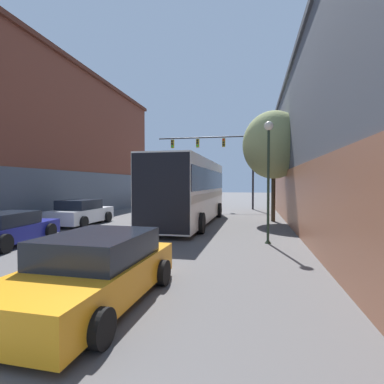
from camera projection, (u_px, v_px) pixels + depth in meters
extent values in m
cube|color=silver|center=(157.00, 224.00, 17.39)|extent=(0.14, 42.84, 0.01)
cube|color=brown|center=(6.00, 140.00, 20.77)|extent=(9.75, 28.12, 10.76)
cube|color=#4C515B|center=(69.00, 195.00, 19.91)|extent=(0.24, 27.56, 3.20)
cube|color=#542A1E|center=(5.00, 64.00, 20.63)|extent=(10.14, 28.40, 0.30)
cube|color=#4C515B|center=(371.00, 135.00, 13.50)|extent=(6.28, 27.02, 9.07)
cube|color=#A86647|center=(298.00, 200.00, 14.20)|extent=(0.24, 26.47, 3.17)
cube|color=#393D44|center=(372.00, 37.00, 13.38)|extent=(6.53, 27.29, 0.30)
cube|color=silver|center=(190.00, 190.00, 17.66)|extent=(2.64, 11.25, 3.47)
cube|color=black|center=(190.00, 180.00, 17.64)|extent=(2.69, 11.02, 1.11)
cube|color=beige|center=(190.00, 195.00, 17.67)|extent=(2.68, 11.14, 0.35)
cube|color=black|center=(160.00, 193.00, 12.19)|extent=(2.48, 0.08, 3.33)
cylinder|color=black|center=(183.00, 210.00, 21.37)|extent=(0.31, 1.00, 1.00)
cylinder|color=black|center=(219.00, 210.00, 20.83)|extent=(0.31, 1.00, 1.00)
cylinder|color=black|center=(149.00, 222.00, 14.57)|extent=(0.31, 1.00, 1.00)
cylinder|color=black|center=(201.00, 223.00, 14.03)|extent=(0.31, 1.00, 1.00)
cube|color=orange|center=(92.00, 279.00, 5.81)|extent=(2.03, 4.46, 0.66)
cube|color=black|center=(99.00, 246.00, 6.05)|extent=(1.81, 2.34, 0.52)
cylinder|color=black|center=(87.00, 267.00, 7.37)|extent=(0.24, 0.59, 0.59)
cylinder|color=black|center=(163.00, 273.00, 6.91)|extent=(0.24, 0.59, 0.59)
cylinder|color=black|center=(100.00, 328.00, 4.26)|extent=(0.24, 0.59, 0.59)
cube|color=navy|center=(7.00, 232.00, 11.49)|extent=(2.24, 4.49, 0.59)
cube|color=black|center=(3.00, 219.00, 11.26)|extent=(1.89, 2.40, 0.50)
cylinder|color=black|center=(9.00, 230.00, 12.93)|extent=(0.28, 0.68, 0.66)
cylinder|color=black|center=(50.00, 231.00, 12.73)|extent=(0.28, 0.68, 0.66)
cylinder|color=black|center=(5.00, 244.00, 10.07)|extent=(0.28, 0.68, 0.66)
cube|color=silver|center=(82.00, 215.00, 17.20)|extent=(1.91, 4.22, 0.73)
cube|color=black|center=(79.00, 204.00, 16.97)|extent=(1.73, 2.21, 0.53)
cylinder|color=black|center=(80.00, 216.00, 18.68)|extent=(0.23, 0.65, 0.64)
cylinder|color=black|center=(108.00, 217.00, 18.26)|extent=(0.23, 0.65, 0.64)
cylinder|color=black|center=(52.00, 221.00, 16.14)|extent=(0.23, 0.65, 0.64)
cylinder|color=black|center=(84.00, 222.00, 15.73)|extent=(0.23, 0.65, 0.64)
cube|color=slate|center=(161.00, 201.00, 32.26)|extent=(2.17, 4.33, 0.65)
cube|color=black|center=(160.00, 196.00, 32.05)|extent=(1.82, 2.32, 0.48)
cylinder|color=black|center=(158.00, 202.00, 33.77)|extent=(0.29, 0.68, 0.66)
cylinder|color=black|center=(173.00, 202.00, 33.22)|extent=(0.29, 0.68, 0.66)
cylinder|color=black|center=(148.00, 203.00, 31.31)|extent=(0.29, 0.68, 0.66)
cylinder|color=black|center=(164.00, 203.00, 30.76)|extent=(0.29, 0.68, 0.66)
cylinder|color=black|center=(253.00, 171.00, 27.39)|extent=(0.18, 0.18, 7.01)
cylinder|color=black|center=(205.00, 138.00, 28.20)|extent=(8.97, 0.12, 0.12)
cube|color=#9E8419|center=(224.00, 143.00, 27.85)|extent=(0.28, 0.24, 0.80)
sphere|color=red|center=(224.00, 140.00, 27.70)|extent=(0.18, 0.18, 0.18)
sphere|color=black|center=(224.00, 142.00, 27.70)|extent=(0.18, 0.18, 0.18)
sphere|color=black|center=(224.00, 145.00, 27.71)|extent=(0.18, 0.18, 0.18)
cube|color=#9E8419|center=(198.00, 143.00, 28.35)|extent=(0.28, 0.24, 0.80)
sphere|color=black|center=(197.00, 140.00, 28.19)|extent=(0.18, 0.18, 0.18)
sphere|color=black|center=(197.00, 143.00, 28.20)|extent=(0.18, 0.18, 0.18)
sphere|color=green|center=(197.00, 146.00, 28.21)|extent=(0.18, 0.18, 0.18)
cube|color=#9E8419|center=(173.00, 144.00, 28.84)|extent=(0.28, 0.24, 0.80)
sphere|color=black|center=(172.00, 141.00, 28.69)|extent=(0.18, 0.18, 0.18)
sphere|color=black|center=(172.00, 144.00, 28.69)|extent=(0.18, 0.18, 0.18)
sphere|color=green|center=(172.00, 146.00, 28.70)|extent=(0.18, 0.18, 0.18)
cone|color=#233323|center=(268.00, 241.00, 11.77)|extent=(0.26, 0.26, 0.20)
cylinder|color=#233323|center=(268.00, 187.00, 11.71)|extent=(0.10, 0.10, 4.48)
sphere|color=#EFE5CC|center=(269.00, 126.00, 11.64)|extent=(0.36, 0.36, 0.36)
cylinder|color=#3D2D1E|center=(273.00, 196.00, 18.67)|extent=(0.25, 0.25, 3.14)
ellipsoid|color=#99A366|center=(274.00, 145.00, 18.58)|extent=(3.83, 3.45, 4.21)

